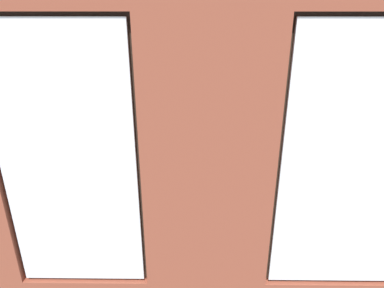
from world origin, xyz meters
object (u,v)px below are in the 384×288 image
remote_silver (160,163)px  potted_plant_corner_near_left (301,110)px  coffee_table (171,169)px  remote_gray (171,166)px  candle_jar (197,160)px  potted_plant_beside_window_right (9,256)px  cup_ceramic (178,167)px  tv_flatscreen (40,152)px  couch_left (337,180)px  potted_plant_mid_room_small (233,156)px  couch_by_window (199,262)px  papasan_chair (161,125)px  table_plant_small (142,163)px  potted_plant_by_left_couch (288,145)px  media_console (46,184)px

remote_silver → potted_plant_corner_near_left: 3.79m
coffee_table → remote_silver: size_ratio=9.18×
remote_gray → remote_silver: size_ratio=1.00×
candle_jar → potted_plant_beside_window_right: bearing=50.3°
cup_ceramic → remote_silver: cup_ceramic is taller
tv_flatscreen → potted_plant_beside_window_right: 2.06m
couch_left → potted_plant_mid_room_small: size_ratio=5.22×
remote_silver → couch_by_window: bearing=104.8°
coffee_table → papasan_chair: papasan_chair is taller
remote_silver → potted_plant_mid_room_small: bearing=-153.6°
table_plant_small → potted_plant_beside_window_right: (1.09, 2.12, -0.08)m
remote_gray → potted_plant_corner_near_left: bearing=91.1°
potted_plant_by_left_couch → table_plant_small: bearing=26.8°
couch_left → table_plant_small: size_ratio=9.47×
remote_gray → candle_jar: bearing=69.8°
remote_silver → potted_plant_corner_near_left: potted_plant_corner_near_left is taller
cup_ceramic → media_console: (2.13, 0.14, -0.24)m
table_plant_small → potted_plant_by_left_couch: 3.07m
couch_by_window → remote_gray: size_ratio=11.05×
table_plant_small → potted_plant_by_left_couch: table_plant_small is taller
papasan_chair → potted_plant_corner_near_left: (-3.17, -0.33, 0.27)m
couch_by_window → potted_plant_by_left_couch: bearing=-118.2°
couch_by_window → candle_jar: 2.30m
couch_left → potted_plant_by_left_couch: couch_left is taller
remote_silver → potted_plant_corner_near_left: (-3.01, -2.30, 0.25)m
table_plant_small → media_console: (1.55, 0.14, -0.32)m
table_plant_small → media_console: 1.59m
cup_ceramic → potted_plant_corner_near_left: (-2.69, -2.54, 0.22)m
coffee_table → potted_plant_beside_window_right: potted_plant_beside_window_right is taller
remote_silver → papasan_chair: (0.16, -1.97, -0.02)m
couch_left → cup_ceramic: 2.55m
remote_silver → media_console: media_console is taller
media_console → potted_plant_mid_room_small: size_ratio=2.20×
couch_left → potted_plant_corner_near_left: size_ratio=1.60×
remote_silver → papasan_chair: size_ratio=0.17×
couch_by_window → tv_flatscreen: (2.46, -1.88, 0.47)m
potted_plant_mid_room_small → table_plant_small: bearing=30.0°
cup_ceramic → remote_gray: (0.12, -0.13, -0.04)m
media_console → candle_jar: bearing=-170.2°
cup_ceramic → potted_plant_by_left_couch: size_ratio=0.20×
candle_jar → table_plant_small: size_ratio=0.42×
potted_plant_mid_room_small → coffee_table: bearing=35.2°
remote_gray → media_console: size_ratio=0.19×
potted_plant_by_left_couch → papasan_chair: bearing=-17.5°
potted_plant_beside_window_right → potted_plant_by_left_couch: (-3.82, -3.50, -0.17)m
couch_left → coffee_table: (2.66, -0.25, 0.06)m
media_console → papasan_chair: bearing=-125.2°
candle_jar → potted_plant_beside_window_right: 3.12m
coffee_table → media_console: 2.04m
media_console → tv_flatscreen: (0.00, -0.00, 0.56)m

